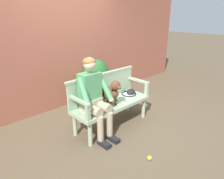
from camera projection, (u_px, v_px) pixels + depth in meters
ground_plane at (112, 125)px, 3.79m from camera, size 40.00×40.00×0.00m
brick_garden_fence at (63, 45)px, 4.35m from camera, size 8.00×0.30×2.65m
hedge_bush_mid_right at (97, 84)px, 4.82m from camera, size 1.04×0.67×0.77m
hedge_bush_mid_left at (96, 79)px, 4.84m from camera, size 0.75×0.51×0.97m
garden_bench at (112, 106)px, 3.65m from camera, size 1.51×0.53×0.47m
bench_backrest at (103, 86)px, 3.69m from camera, size 1.55×0.06×0.50m
bench_armrest_left_end at (82, 106)px, 3.03m from camera, size 0.06×0.53×0.28m
bench_armrest_right_end at (141, 84)px, 3.96m from camera, size 0.06×0.53×0.28m
person_seated at (94, 95)px, 3.24m from camera, size 0.56×0.67×1.34m
dog_on_bench at (111, 92)px, 3.47m from camera, size 0.23×0.47×0.46m
tennis_racket at (128, 93)px, 4.02m from camera, size 0.37×0.58×0.03m
baseball_glove at (131, 92)px, 4.01m from camera, size 0.27×0.25×0.09m
tennis_ball at (150, 158)px, 2.88m from camera, size 0.07×0.07×0.07m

